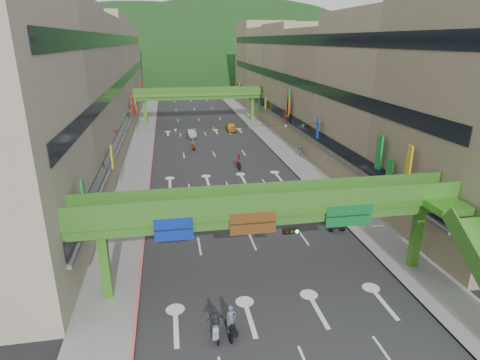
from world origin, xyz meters
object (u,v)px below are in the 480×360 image
(scooter_rider_near, at_px, (231,322))
(car_silver, at_px, (192,133))
(overpass_near, at_px, (288,217))
(pedestrian_red, at_px, (335,200))
(car_yellow, at_px, (231,127))
(scooter_rider_mid, at_px, (239,161))

(scooter_rider_near, relative_size, car_silver, 0.51)
(car_silver, bearing_deg, overpass_near, -87.92)
(pedestrian_red, bearing_deg, scooter_rider_near, -130.47)
(scooter_rider_near, height_order, car_silver, scooter_rider_near)
(overpass_near, height_order, car_yellow, overpass_near)
(scooter_rider_near, bearing_deg, pedestrian_red, 51.57)
(scooter_rider_mid, bearing_deg, overpass_near, -93.16)
(scooter_rider_near, relative_size, scooter_rider_mid, 0.96)
(scooter_rider_near, xyz_separation_m, scooter_rider_mid, (5.97, 31.11, 0.15))
(car_silver, xyz_separation_m, car_yellow, (7.60, 3.86, 0.10))
(scooter_rider_mid, relative_size, car_silver, 0.53)
(car_yellow, distance_m, pedestrian_red, 38.14)
(scooter_rider_near, xyz_separation_m, pedestrian_red, (13.36, 16.84, -0.20))
(overpass_near, height_order, pedestrian_red, overpass_near)
(overpass_near, relative_size, pedestrian_red, 18.71)
(car_silver, bearing_deg, pedestrian_red, -72.23)
(car_silver, bearing_deg, scooter_rider_near, -93.34)
(pedestrian_red, bearing_deg, car_silver, 107.92)
(scooter_rider_mid, distance_m, car_yellow, 23.73)
(car_silver, relative_size, pedestrian_red, 2.70)
(scooter_rider_mid, distance_m, car_silver, 20.33)
(scooter_rider_mid, xyz_separation_m, car_silver, (-4.96, 19.71, -0.44))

